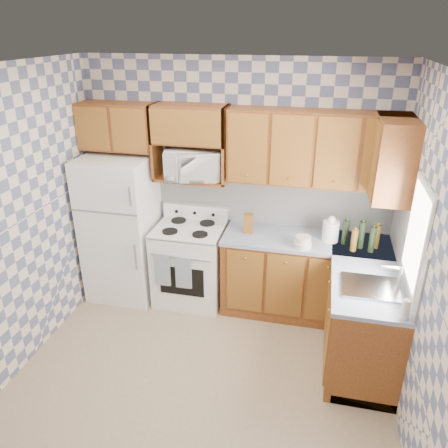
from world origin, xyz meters
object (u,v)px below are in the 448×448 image
at_px(refrigerator, 122,228).
at_px(electric_kettle, 331,231).
at_px(stove_body, 190,264).
at_px(microwave, 193,164).

height_order(refrigerator, electric_kettle, refrigerator).
bearing_deg(stove_body, electric_kettle, 1.01).
distance_m(refrigerator, electric_kettle, 2.34).
bearing_deg(stove_body, refrigerator, -178.22).
xyz_separation_m(stove_body, electric_kettle, (1.52, 0.03, 0.58)).
bearing_deg(electric_kettle, microwave, 175.59).
bearing_deg(electric_kettle, stove_body, -178.99).
relative_size(stove_body, microwave, 1.52).
xyz_separation_m(refrigerator, stove_body, (0.80, 0.03, -0.39)).
relative_size(stove_body, electric_kettle, 4.19).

